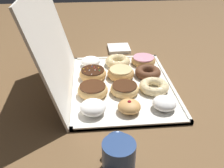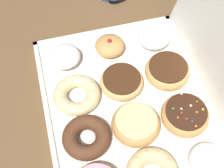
{
  "view_description": "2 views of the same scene",
  "coord_description": "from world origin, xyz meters",
  "px_view_note": "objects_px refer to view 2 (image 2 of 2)",
  "views": [
    {
      "loc": [
        -0.9,
        0.13,
        0.56
      ],
      "look_at": [
        -0.03,
        0.05,
        0.03
      ],
      "focal_mm": 40.89,
      "sensor_mm": 36.0,
      "label": 1
    },
    {
      "loc": [
        0.36,
        -0.14,
        0.71
      ],
      "look_at": [
        -0.05,
        -0.03,
        0.05
      ],
      "focal_mm": 50.81,
      "sensor_mm": 36.0,
      "label": 2
    }
  ],
  "objects_px": {
    "chocolate_frosted_donut_5": "(120,82)",
    "glazed_ring_donut_6": "(136,124)",
    "jelly_filled_donut_4": "(108,46)",
    "powdered_filled_donut_11": "(209,162)",
    "chocolate_frosted_donut_9": "(167,71)",
    "powdered_filled_donut_0": "(65,56)",
    "donut_box": "(128,107)",
    "sprinkle_donut_10": "(185,115)",
    "cruller_donut_1": "(77,94)",
    "powdered_filled_donut_8": "(154,37)",
    "chocolate_cake_ring_donut_2": "(86,137)"
  },
  "relations": [
    {
      "from": "chocolate_cake_ring_donut_2",
      "to": "chocolate_frosted_donut_5",
      "type": "relative_size",
      "value": 1.01
    },
    {
      "from": "powdered_filled_donut_0",
      "to": "jelly_filled_donut_4",
      "type": "bearing_deg",
      "value": 92.91
    },
    {
      "from": "donut_box",
      "to": "powdered_filled_donut_11",
      "type": "height_order",
      "value": "powdered_filled_donut_11"
    },
    {
      "from": "powdered_filled_donut_0",
      "to": "chocolate_frosted_donut_5",
      "type": "relative_size",
      "value": 0.76
    },
    {
      "from": "chocolate_frosted_donut_5",
      "to": "glazed_ring_donut_6",
      "type": "distance_m",
      "value": 0.12
    },
    {
      "from": "powdered_filled_donut_0",
      "to": "donut_box",
      "type": "bearing_deg",
      "value": 35.29
    },
    {
      "from": "chocolate_frosted_donut_9",
      "to": "powdered_filled_donut_8",
      "type": "bearing_deg",
      "value": 178.99
    },
    {
      "from": "chocolate_frosted_donut_5",
      "to": "powdered_filled_donut_8",
      "type": "height_order",
      "value": "powdered_filled_donut_8"
    },
    {
      "from": "powdered_filled_donut_0",
      "to": "glazed_ring_donut_6",
      "type": "distance_m",
      "value": 0.27
    },
    {
      "from": "sprinkle_donut_10",
      "to": "powdered_filled_donut_11",
      "type": "xyz_separation_m",
      "value": [
        0.12,
        0.01,
        -0.0
      ]
    },
    {
      "from": "cruller_donut_1",
      "to": "chocolate_frosted_donut_9",
      "type": "distance_m",
      "value": 0.24
    },
    {
      "from": "glazed_ring_donut_6",
      "to": "sprinkle_donut_10",
      "type": "bearing_deg",
      "value": 86.69
    },
    {
      "from": "powdered_filled_donut_8",
      "to": "sprinkle_donut_10",
      "type": "xyz_separation_m",
      "value": [
        0.25,
        -0.01,
        -0.0
      ]
    },
    {
      "from": "powdered_filled_donut_0",
      "to": "cruller_donut_1",
      "type": "height_order",
      "value": "powdered_filled_donut_0"
    },
    {
      "from": "jelly_filled_donut_4",
      "to": "chocolate_frosted_donut_5",
      "type": "height_order",
      "value": "jelly_filled_donut_4"
    },
    {
      "from": "chocolate_cake_ring_donut_2",
      "to": "glazed_ring_donut_6",
      "type": "bearing_deg",
      "value": 90.95
    },
    {
      "from": "sprinkle_donut_10",
      "to": "powdered_filled_donut_0",
      "type": "bearing_deg",
      "value": -134.87
    },
    {
      "from": "powdered_filled_donut_8",
      "to": "sprinkle_donut_10",
      "type": "height_order",
      "value": "powdered_filled_donut_8"
    },
    {
      "from": "donut_box",
      "to": "jelly_filled_donut_4",
      "type": "relative_size",
      "value": 6.6
    },
    {
      "from": "powdered_filled_donut_0",
      "to": "glazed_ring_donut_6",
      "type": "relative_size",
      "value": 0.73
    },
    {
      "from": "glazed_ring_donut_6",
      "to": "sprinkle_donut_10",
      "type": "distance_m",
      "value": 0.12
    },
    {
      "from": "donut_box",
      "to": "glazed_ring_donut_6",
      "type": "distance_m",
      "value": 0.07
    },
    {
      "from": "cruller_donut_1",
      "to": "powdered_filled_donut_8",
      "type": "bearing_deg",
      "value": 117.38
    },
    {
      "from": "jelly_filled_donut_4",
      "to": "chocolate_frosted_donut_9",
      "type": "bearing_deg",
      "value": 47.03
    },
    {
      "from": "powdered_filled_donut_0",
      "to": "cruller_donut_1",
      "type": "xyz_separation_m",
      "value": [
        0.12,
        0.01,
        -0.0
      ]
    },
    {
      "from": "chocolate_frosted_donut_5",
      "to": "glazed_ring_donut_6",
      "type": "bearing_deg",
      "value": 2.07
    },
    {
      "from": "chocolate_frosted_donut_5",
      "to": "glazed_ring_donut_6",
      "type": "relative_size",
      "value": 0.96
    },
    {
      "from": "chocolate_cake_ring_donut_2",
      "to": "glazed_ring_donut_6",
      "type": "xyz_separation_m",
      "value": [
        -0.0,
        0.12,
        0.0
      ]
    },
    {
      "from": "chocolate_frosted_donut_5",
      "to": "sprinkle_donut_10",
      "type": "relative_size",
      "value": 0.96
    },
    {
      "from": "glazed_ring_donut_6",
      "to": "chocolate_frosted_donut_9",
      "type": "relative_size",
      "value": 0.99
    },
    {
      "from": "chocolate_frosted_donut_5",
      "to": "powdered_filled_donut_11",
      "type": "height_order",
      "value": "powdered_filled_donut_11"
    },
    {
      "from": "powdered_filled_donut_8",
      "to": "sprinkle_donut_10",
      "type": "bearing_deg",
      "value": -1.39
    },
    {
      "from": "powdered_filled_donut_0",
      "to": "chocolate_frosted_donut_9",
      "type": "distance_m",
      "value": 0.28
    },
    {
      "from": "jelly_filled_donut_4",
      "to": "sprinkle_donut_10",
      "type": "bearing_deg",
      "value": 26.28
    },
    {
      "from": "powdered_filled_donut_0",
      "to": "glazed_ring_donut_6",
      "type": "height_order",
      "value": "powdered_filled_donut_0"
    },
    {
      "from": "cruller_donut_1",
      "to": "powdered_filled_donut_11",
      "type": "height_order",
      "value": "powdered_filled_donut_11"
    },
    {
      "from": "chocolate_frosted_donut_5",
      "to": "sprinkle_donut_10",
      "type": "bearing_deg",
      "value": 43.35
    },
    {
      "from": "chocolate_frosted_donut_5",
      "to": "powdered_filled_donut_8",
      "type": "relative_size",
      "value": 1.23
    },
    {
      "from": "chocolate_cake_ring_donut_2",
      "to": "glazed_ring_donut_6",
      "type": "distance_m",
      "value": 0.12
    },
    {
      "from": "powdered_filled_donut_0",
      "to": "powdered_filled_donut_8",
      "type": "xyz_separation_m",
      "value": [
        -0.0,
        0.25,
        0.0
      ]
    },
    {
      "from": "chocolate_cake_ring_donut_2",
      "to": "chocolate_frosted_donut_5",
      "type": "xyz_separation_m",
      "value": [
        -0.13,
        0.12,
        0.0
      ]
    },
    {
      "from": "powdered_filled_donut_0",
      "to": "powdered_filled_donut_11",
      "type": "distance_m",
      "value": 0.45
    },
    {
      "from": "glazed_ring_donut_6",
      "to": "powdered_filled_donut_8",
      "type": "bearing_deg",
      "value": 152.68
    },
    {
      "from": "chocolate_frosted_donut_5",
      "to": "sprinkle_donut_10",
      "type": "distance_m",
      "value": 0.18
    },
    {
      "from": "powdered_filled_donut_11",
      "to": "glazed_ring_donut_6",
      "type": "bearing_deg",
      "value": -135.13
    },
    {
      "from": "donut_box",
      "to": "sprinkle_donut_10",
      "type": "relative_size",
      "value": 4.6
    },
    {
      "from": "chocolate_frosted_donut_5",
      "to": "glazed_ring_donut_6",
      "type": "height_order",
      "value": "glazed_ring_donut_6"
    },
    {
      "from": "chocolate_frosted_donut_9",
      "to": "powdered_filled_donut_0",
      "type": "bearing_deg",
      "value": -114.32
    },
    {
      "from": "chocolate_frosted_donut_5",
      "to": "powdered_filled_donut_11",
      "type": "bearing_deg",
      "value": 27.55
    },
    {
      "from": "cruller_donut_1",
      "to": "sprinkle_donut_10",
      "type": "xyz_separation_m",
      "value": [
        0.12,
        0.24,
        0.0
      ]
    }
  ]
}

